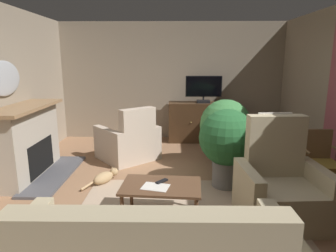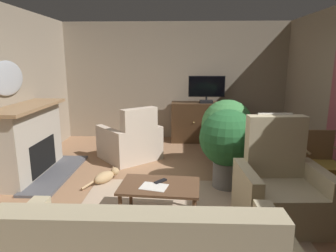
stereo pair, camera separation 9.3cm
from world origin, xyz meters
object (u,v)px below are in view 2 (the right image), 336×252
(potted_plant_leafy_by_curtain, at_px, (270,142))
(side_chair_tucked_against_wall, at_px, (320,162))
(tv_remote, at_px, (160,181))
(armchair_angled_to_table, at_px, (131,142))
(folded_newspaper, at_px, (154,187))
(wall_mirror_oval, at_px, (7,78))
(coffee_table, at_px, (160,188))
(television, at_px, (207,89))
(potted_plant_on_hearth_side, at_px, (227,128))
(fireplace, at_px, (30,142))
(tv_cabinet, at_px, (205,123))
(cat, at_px, (106,176))
(armchair_by_fireplace, at_px, (280,190))
(potted_plant_small_fern_corner, at_px, (228,141))

(potted_plant_leafy_by_curtain, bearing_deg, side_chair_tucked_against_wall, -57.76)
(tv_remote, relative_size, armchair_angled_to_table, 0.13)
(folded_newspaper, bearing_deg, wall_mirror_oval, 164.50)
(wall_mirror_oval, xyz_separation_m, coffee_table, (2.41, -1.27, -1.19))
(television, height_order, side_chair_tucked_against_wall, television)
(wall_mirror_oval, height_order, potted_plant_on_hearth_side, wall_mirror_oval)
(fireplace, distance_m, tv_cabinet, 3.70)
(fireplace, bearing_deg, tv_cabinet, 35.96)
(cat, bearing_deg, television, 54.18)
(side_chair_tucked_against_wall, height_order, potted_plant_leafy_by_curtain, potted_plant_leafy_by_curtain)
(armchair_by_fireplace, distance_m, potted_plant_on_hearth_side, 1.79)
(armchair_angled_to_table, height_order, potted_plant_on_hearth_side, potted_plant_on_hearth_side)
(tv_remote, height_order, armchair_angled_to_table, armchair_angled_to_table)
(potted_plant_leafy_by_curtain, bearing_deg, tv_remote, -142.09)
(potted_plant_small_fern_corner, height_order, potted_plant_leafy_by_curtain, potted_plant_small_fern_corner)
(potted_plant_leafy_by_curtain, distance_m, potted_plant_on_hearth_side, 0.73)
(fireplace, xyz_separation_m, potted_plant_leafy_by_curtain, (3.82, 0.09, 0.02))
(tv_remote, bearing_deg, coffee_table, -141.23)
(side_chair_tucked_against_wall, distance_m, cat, 3.06)
(television, height_order, cat, television)
(fireplace, bearing_deg, armchair_by_fireplace, -19.60)
(tv_remote, distance_m, folded_newspaper, 0.16)
(armchair_by_fireplace, xyz_separation_m, potted_plant_on_hearth_side, (-0.35, 1.72, 0.33))
(tv_cabinet, distance_m, coffee_table, 3.54)
(potted_plant_small_fern_corner, relative_size, potted_plant_on_hearth_side, 0.98)
(cat, bearing_deg, wall_mirror_oval, 169.96)
(television, bearing_deg, fireplace, -144.71)
(tv_remote, height_order, folded_newspaper, tv_remote)
(fireplace, relative_size, wall_mirror_oval, 1.90)
(television, bearing_deg, potted_plant_on_hearth_side, -82.79)
(coffee_table, bearing_deg, potted_plant_small_fern_corner, 44.43)
(potted_plant_small_fern_corner, bearing_deg, armchair_by_fireplace, -62.29)
(folded_newspaper, bearing_deg, television, 89.74)
(cat, bearing_deg, fireplace, 168.05)
(coffee_table, relative_size, potted_plant_on_hearth_side, 0.81)
(armchair_angled_to_table, relative_size, potted_plant_leafy_by_curtain, 1.26)
(tv_cabinet, relative_size, armchair_angled_to_table, 1.20)
(armchair_angled_to_table, relative_size, potted_plant_on_hearth_side, 1.09)
(potted_plant_on_hearth_side, bearing_deg, cat, -159.52)
(armchair_angled_to_table, bearing_deg, potted_plant_leafy_by_curtain, -18.05)
(potted_plant_leafy_by_curtain, bearing_deg, potted_plant_on_hearth_side, 149.40)
(wall_mirror_oval, distance_m, potted_plant_small_fern_corner, 3.46)
(fireplace, distance_m, cat, 1.38)
(television, xyz_separation_m, potted_plant_on_hearth_side, (0.21, -1.66, -0.51))
(folded_newspaper, relative_size, side_chair_tucked_against_wall, 0.33)
(coffee_table, bearing_deg, fireplace, 149.60)
(cat, bearing_deg, coffee_table, -48.18)
(folded_newspaper, distance_m, potted_plant_small_fern_corner, 1.41)
(tv_cabinet, distance_m, armchair_angled_to_table, 2.01)
(armchair_angled_to_table, relative_size, potted_plant_small_fern_corner, 1.12)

